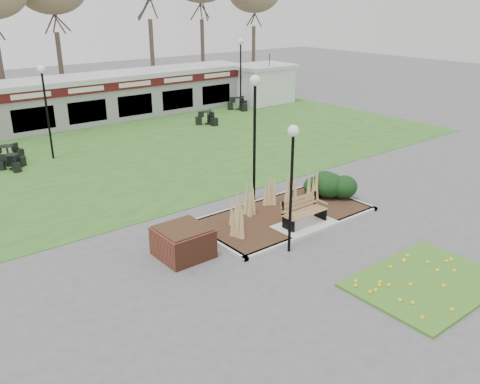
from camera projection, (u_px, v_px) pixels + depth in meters
ground at (307, 229)px, 17.46m from camera, size 100.00×100.00×0.00m
lawn at (140, 151)px, 26.22m from camera, size 34.00×16.00×0.02m
flower_bed at (427, 281)px, 14.07m from camera, size 4.20×3.00×0.16m
planting_bed at (306, 199)px, 19.05m from camera, size 6.75×3.40×1.27m
park_bench at (303, 211)px, 17.43m from camera, size 1.70×0.66×0.93m
brick_planter at (183, 242)px, 15.46m from camera, size 1.50×1.50×0.95m
food_pavilion at (77, 100)px, 31.51m from camera, size 24.60×3.40×2.90m
service_hut at (262, 83)px, 37.94m from camera, size 4.40×3.40×2.83m
lamp_post_near_left at (255, 111)px, 18.69m from camera, size 0.40×0.40×4.84m
lamp_post_mid_left at (292, 162)px, 14.86m from camera, size 0.33×0.33×4.03m
lamp_post_mid_right at (44, 92)px, 23.88m from camera, size 0.37×0.37×4.51m
lamp_post_far_right at (241, 58)px, 34.79m from camera, size 0.40×0.40×4.86m
bistro_set_a at (13, 164)px, 23.38m from camera, size 1.34×1.17×0.71m
bistro_set_b at (8, 157)px, 24.34m from camera, size 1.53×1.45×0.82m
bistro_set_c at (208, 120)px, 31.73m from camera, size 1.50×1.38×0.80m
bistro_set_d at (239, 106)px, 35.87m from camera, size 1.60×1.50×0.86m
patio_umbrella at (269, 82)px, 37.21m from camera, size 2.63×2.65×2.58m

